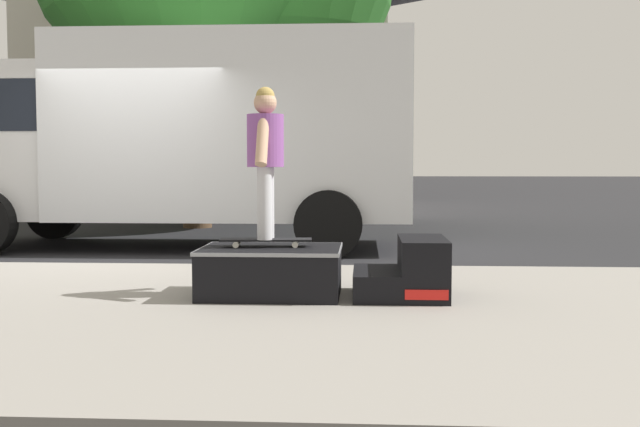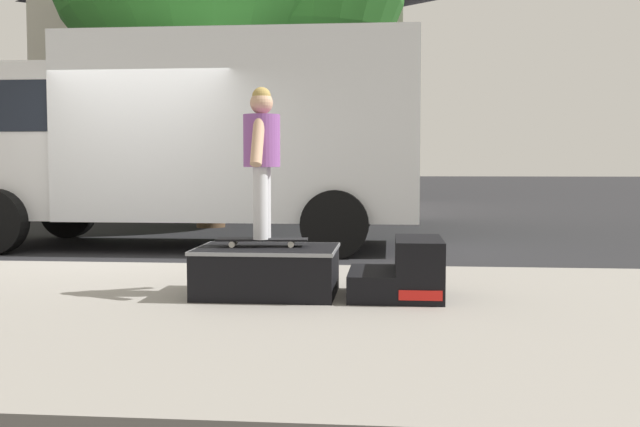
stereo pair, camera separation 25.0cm
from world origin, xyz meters
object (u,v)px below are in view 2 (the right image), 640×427
Objects in this scene: skateboard at (262,240)px; skater_kid at (262,150)px; skate_box at (267,269)px; box_truck at (182,133)px; kicker_ramp at (404,273)px.

skater_kid is at bearing -45.00° from skateboard.
skateboard reaches higher than skate_box.
skater_kid is at bearing 137.73° from skate_box.
box_truck reaches higher than skater_kid.
kicker_ramp reaches higher than skateboard.
kicker_ramp reaches higher than skate_box.
box_truck is (-2.05, 4.63, 1.36)m from skate_box.
skate_box is 0.26m from skateboard.
skateboard is 0.11× the size of box_truck.
skateboard is (-0.05, 0.05, 0.25)m from skate_box.
skateboard is 5.12m from box_truck.
skate_box is at bearing -66.13° from box_truck.
kicker_ramp is at bearing -0.02° from skate_box.
skate_box is at bearing 179.98° from kicker_ramp.
skateboard is at bearing -66.44° from box_truck.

